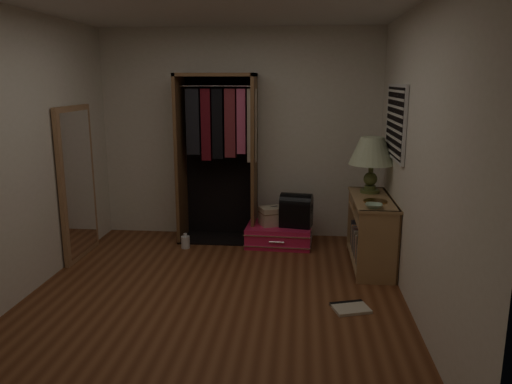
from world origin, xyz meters
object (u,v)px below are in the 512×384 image
at_px(console_bookshelf, 370,229).
at_px(open_wardrobe, 218,143).
at_px(pink_suitcase, 279,235).
at_px(floor_mirror, 77,183).
at_px(table_lamp, 372,152).
at_px(train_case, 274,216).
at_px(white_jug, 186,242).
at_px(black_bag, 296,209).

bearing_deg(console_bookshelf, open_wardrobe, 157.60).
bearing_deg(open_wardrobe, pink_suitcase, -12.79).
xyz_separation_m(floor_mirror, table_lamp, (3.24, 0.26, 0.35)).
distance_m(console_bookshelf, pink_suitcase, 1.19).
bearing_deg(train_case, white_jug, 169.28).
height_order(floor_mirror, white_jug, floor_mirror).
bearing_deg(black_bag, console_bookshelf, -24.14).
height_order(console_bookshelf, pink_suitcase, console_bookshelf).
relative_size(open_wardrobe, black_bag, 4.98).
distance_m(console_bookshelf, train_case, 1.23).
bearing_deg(table_lamp, black_bag, 158.32).
relative_size(console_bookshelf, black_bag, 2.72).
distance_m(train_case, table_lamp, 1.42).
height_order(open_wardrobe, floor_mirror, open_wardrobe).
height_order(train_case, white_jug, train_case).
relative_size(floor_mirror, white_jug, 9.41).
bearing_deg(open_wardrobe, white_jug, -130.55).
bearing_deg(black_bag, train_case, -177.68).
height_order(train_case, black_bag, black_bag).
relative_size(open_wardrobe, pink_suitcase, 2.49).
bearing_deg(black_bag, pink_suitcase, -173.80).
distance_m(pink_suitcase, white_jug, 1.14).
bearing_deg(floor_mirror, train_case, 16.10).
bearing_deg(pink_suitcase, table_lamp, -15.47).
height_order(open_wardrobe, black_bag, open_wardrobe).
relative_size(console_bookshelf, floor_mirror, 0.66).
distance_m(open_wardrobe, black_bag, 1.25).
bearing_deg(floor_mirror, pink_suitcase, 15.09).
distance_m(floor_mirror, pink_suitcase, 2.42).
height_order(console_bookshelf, open_wardrobe, open_wardrobe).
relative_size(console_bookshelf, table_lamp, 1.72).
xyz_separation_m(black_bag, table_lamp, (0.81, -0.32, 0.75)).
bearing_deg(open_wardrobe, console_bookshelf, -22.40).
height_order(pink_suitcase, white_jug, pink_suitcase).
distance_m(pink_suitcase, table_lamp, 1.52).
height_order(floor_mirror, table_lamp, floor_mirror).
bearing_deg(train_case, black_bag, -32.25).
height_order(console_bookshelf, train_case, console_bookshelf).
xyz_separation_m(open_wardrobe, train_case, (0.69, -0.15, -0.87)).
distance_m(open_wardrobe, train_case, 1.12).
xyz_separation_m(open_wardrobe, table_lamp, (1.78, -0.51, -0.02)).
bearing_deg(black_bag, white_jug, -160.49).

